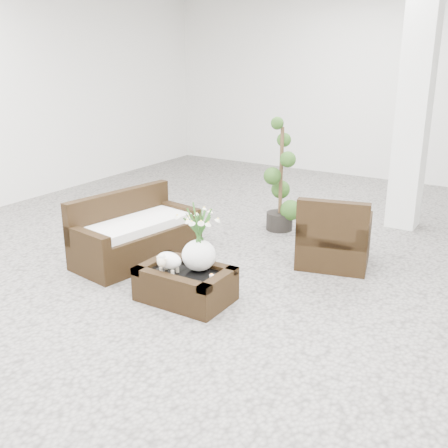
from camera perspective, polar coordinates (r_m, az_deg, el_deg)
The scene contains 9 objects.
ground at distance 6.07m, azimuth 0.50°, elevation -5.32°, with size 11.00×11.00×0.00m, color gray.
column at distance 7.77m, azimuth 19.63°, elevation 12.23°, with size 0.40×0.40×3.50m, color white.
coffee_table at distance 5.42m, azimuth -4.11°, elevation -6.53°, with size 0.90×0.60×0.31m, color black.
sheep_figurine at distance 5.31m, azimuth -5.86°, elevation -4.05°, with size 0.28×0.23×0.21m, color white.
planter_narcissus at distance 5.24m, azimuth -2.72°, elevation -0.85°, with size 0.44×0.44×0.80m, color white, non-canonical shape.
tealight at distance 5.21m, azimuth -1.33°, elevation -5.48°, with size 0.04×0.04×0.03m, color white.
armchair at distance 6.35m, azimuth 11.70°, elevation -0.54°, with size 0.79×0.76×0.84m, color black.
loveseat at distance 6.41m, azimuth -9.30°, elevation -0.44°, with size 1.50×0.72×0.80m, color black.
topiary at distance 7.35m, azimuth 6.07°, elevation 5.08°, with size 0.41×0.41×1.53m, color #224215, non-canonical shape.
Camera 1 is at (2.89, -4.75, 2.42)m, focal length 43.07 mm.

